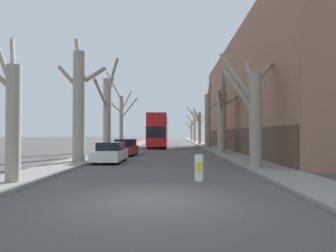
{
  "coord_description": "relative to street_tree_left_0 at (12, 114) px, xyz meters",
  "views": [
    {
      "loc": [
        0.65,
        -8.62,
        1.94
      ],
      "look_at": [
        0.13,
        26.48,
        2.79
      ],
      "focal_mm": 32.0,
      "sensor_mm": 36.0,
      "label": 1
    }
  ],
  "objects": [
    {
      "name": "double_decker_bus",
      "position": [
        4.18,
        28.82,
        -0.17
      ],
      "size": [
        2.46,
        10.08,
        4.4
      ],
      "color": "red",
      "rests_on": "ground"
    },
    {
      "name": "street_tree_left_1",
      "position": [
        0.01,
        8.15,
        1.3
      ],
      "size": [
        2.93,
        2.32,
        8.37
      ],
      "color": "gray",
      "rests_on": "ground"
    },
    {
      "name": "parked_car_0",
      "position": [
        1.97,
        8.66,
        -2.02
      ],
      "size": [
        1.77,
        4.15,
        1.33
      ],
      "color": "silver",
      "rests_on": "ground"
    },
    {
      "name": "street_tree_right_5",
      "position": [
        10.95,
        63.9,
        0.26
      ],
      "size": [
        4.36,
        2.49,
        6.44
      ],
      "color": "gray",
      "rests_on": "ground"
    },
    {
      "name": "street_tree_right_2",
      "position": [
        10.84,
        28.26,
        1.25
      ],
      "size": [
        2.19,
        2.48,
        8.91
      ],
      "color": "gray",
      "rests_on": "ground"
    },
    {
      "name": "building_facade_right",
      "position": [
        17.34,
        21.42,
        3.25
      ],
      "size": [
        10.08,
        36.55,
        11.83
      ],
      "color": "#93664C",
      "rests_on": "ground"
    },
    {
      "name": "traffic_bollard",
      "position": [
        7.21,
        0.98,
        -2.13
      ],
      "size": [
        0.36,
        0.37,
        1.06
      ],
      "color": "white",
      "rests_on": "ground"
    },
    {
      "name": "street_tree_left_3",
      "position": [
        0.1,
        23.37,
        1.09
      ],
      "size": [
        4.63,
        2.67,
        8.95
      ],
      "color": "gray",
      "rests_on": "ground"
    },
    {
      "name": "parked_car_1",
      "position": [
        1.97,
        15.06,
        -1.99
      ],
      "size": [
        1.85,
        4.48,
        1.42
      ],
      "color": "maroon",
      "rests_on": "ground"
    },
    {
      "name": "sidewalk_right",
      "position": [
        11.2,
        47.31,
        -2.6
      ],
      "size": [
        2.31,
        120.0,
        0.12
      ],
      "primitive_type": "cube",
      "color": "gray",
      "rests_on": "ground"
    },
    {
      "name": "street_tree_right_0",
      "position": [
        10.67,
        5.51,
        0.53
      ],
      "size": [
        3.64,
        2.47,
        6.74
      ],
      "color": "gray",
      "rests_on": "ground"
    },
    {
      "name": "street_tree_right_3",
      "position": [
        10.79,
        40.24,
        0.54
      ],
      "size": [
        3.18,
        2.19,
        6.39
      ],
      "color": "gray",
      "rests_on": "ground"
    },
    {
      "name": "sidewalk_left",
      "position": [
        -0.26,
        47.31,
        -2.6
      ],
      "size": [
        2.31,
        120.0,
        0.12
      ],
      "primitive_type": "cube",
      "color": "gray",
      "rests_on": "ground"
    },
    {
      "name": "street_tree_right_1",
      "position": [
        10.88,
        17.31,
        1.04
      ],
      "size": [
        3.11,
        4.15,
        7.49
      ],
      "color": "gray",
      "rests_on": "ground"
    },
    {
      "name": "street_tree_right_4",
      "position": [
        10.72,
        51.93,
        0.68
      ],
      "size": [
        3.68,
        2.14,
        7.59
      ],
      "color": "gray",
      "rests_on": "ground"
    },
    {
      "name": "ground_plane",
      "position": [
        5.47,
        -2.69,
        -2.66
      ],
      "size": [
        300.0,
        300.0,
        0.0
      ],
      "primitive_type": "plane",
      "color": "#4C4947"
    },
    {
      "name": "street_tree_left_2",
      "position": [
        0.22,
        15.63,
        1.18
      ],
      "size": [
        1.91,
        4.33,
        8.56
      ],
      "color": "gray",
      "rests_on": "ground"
    },
    {
      "name": "street_tree_left_0",
      "position": [
        0.0,
        0.0,
        0.0
      ],
      "size": [
        1.73,
        2.32,
        6.19
      ],
      "color": "gray",
      "rests_on": "ground"
    }
  ]
}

